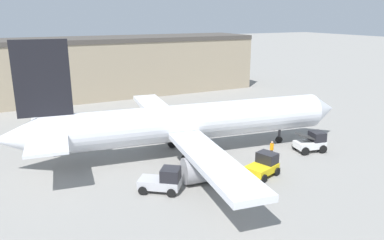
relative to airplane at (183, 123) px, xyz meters
The scene contains 7 objects.
ground_plane 3.42m from the airplane, ahead, with size 400.00×400.00×0.00m, color gray.
terminal_building 34.59m from the airplane, 110.58° to the left, with size 77.89×11.34×9.86m.
airplane is the anchor object (origin of this frame).
ground_crew_worker 9.07m from the airplane, 31.60° to the right, with size 0.37×0.37×1.69m.
baggage_tug 8.98m from the airplane, 60.88° to the right, with size 3.30×2.90×1.92m.
belt_loader_truck 13.41m from the airplane, 22.08° to the right, with size 3.19×2.42×2.04m.
pushback_tug 8.51m from the airplane, 126.13° to the right, with size 3.60×3.32×2.02m.
Camera 1 is at (-15.87, -31.76, 13.60)m, focal length 35.00 mm.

